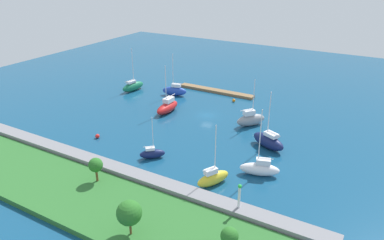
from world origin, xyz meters
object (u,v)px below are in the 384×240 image
mooring_buoy_red (97,136)px  sailboat_blue_west_end (175,91)px  sailboat_gray_near_pier (251,119)px  sailboat_yellow_far_north (213,178)px  park_tree_midwest (96,165)px  park_tree_center (129,213)px  sailboat_navy_mid_basin (152,153)px  pier_dock (216,91)px  park_tree_mideast (229,236)px  mooring_buoy_orange (234,100)px  sailboat_white_east_end (260,168)px  sailboat_navy_outer_mooring (268,141)px  sailboat_green_far_south (133,86)px  sailboat_red_along_channel (167,107)px  harbor_beacon (239,194)px

mooring_buoy_red → sailboat_blue_west_end: bearing=-89.7°
sailboat_gray_near_pier → sailboat_yellow_far_north: bearing=-134.8°
park_tree_midwest → sailboat_gray_near_pier: size_ratio=0.39×
park_tree_center → sailboat_gray_near_pier: bearing=-90.2°
sailboat_navy_mid_basin → pier_dock: bearing=57.8°
park_tree_mideast → sailboat_yellow_far_north: 16.21m
sailboat_gray_near_pier → mooring_buoy_orange: (9.06, -11.60, -1.07)m
sailboat_yellow_far_north → sailboat_gray_near_pier: 24.75m
park_tree_center → park_tree_midwest: 14.24m
sailboat_white_east_end → park_tree_mideast: bearing=81.5°
sailboat_yellow_far_north → sailboat_white_east_end: sailboat_white_east_end is taller
sailboat_navy_outer_mooring → sailboat_green_far_south: size_ratio=0.96×
pier_dock → sailboat_red_along_channel: 18.97m
sailboat_navy_outer_mooring → sailboat_navy_mid_basin: (16.91, 14.42, -0.48)m
park_tree_mideast → park_tree_center: bearing=14.1°
sailboat_navy_outer_mooring → sailboat_green_far_south: sailboat_green_far_south is taller
sailboat_navy_outer_mooring → sailboat_white_east_end: 10.35m
pier_dock → sailboat_green_far_south: 22.90m
park_tree_center → sailboat_gray_near_pier: (-0.15, -40.99, -2.69)m
sailboat_navy_outer_mooring → mooring_buoy_orange: sailboat_navy_outer_mooring is taller
sailboat_yellow_far_north → sailboat_white_east_end: size_ratio=0.88×
harbor_beacon → mooring_buoy_orange: 45.65m
mooring_buoy_red → sailboat_gray_near_pier: bearing=-139.1°
sailboat_yellow_far_north → mooring_buoy_orange: bearing=45.3°
harbor_beacon → sailboat_red_along_channel: (29.84, -27.22, -2.30)m
sailboat_navy_outer_mooring → sailboat_yellow_far_north: (3.46, 16.61, -0.18)m
park_tree_midwest → mooring_buoy_orange: bearing=-94.3°
harbor_beacon → sailboat_navy_outer_mooring: (3.20, -21.86, -2.24)m
park_tree_center → sailboat_navy_outer_mooring: size_ratio=0.44×
pier_dock → park_tree_center: park_tree_center is taller
sailboat_white_east_end → mooring_buoy_red: (33.32, 3.19, -0.82)m
sailboat_yellow_far_north → sailboat_red_along_channel: bearing=73.0°
sailboat_green_far_south → mooring_buoy_orange: size_ratio=14.64×
sailboat_gray_near_pier → park_tree_center: bearing=-142.6°
sailboat_gray_near_pier → sailboat_navy_mid_basin: sailboat_gray_near_pier is taller
sailboat_yellow_far_north → sailboat_blue_west_end: 42.99m
sailboat_navy_mid_basin → mooring_buoy_orange: bearing=46.8°
sailboat_yellow_far_north → sailboat_white_east_end: 8.47m
sailboat_blue_west_end → sailboat_white_east_end: sailboat_white_east_end is taller
harbor_beacon → mooring_buoy_red: size_ratio=4.21×
park_tree_mideast → sailboat_red_along_channel: bearing=-47.8°
park_tree_mideast → sailboat_red_along_channel: 47.77m
pier_dock → mooring_buoy_red: bearing=77.5°
pier_dock → sailboat_gray_near_pier: bearing=135.5°
harbor_beacon → park_tree_midwest: (22.45, 4.17, 0.09)m
harbor_beacon → park_tree_midwest: bearing=10.5°
park_tree_midwest → mooring_buoy_orange: (-3.45, -45.54, -3.36)m
sailboat_white_east_end → mooring_buoy_orange: sailboat_white_east_end is taller
park_tree_mideast → sailboat_navy_mid_basin: sailboat_navy_mid_basin is taller
harbor_beacon → park_tree_center: 15.09m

